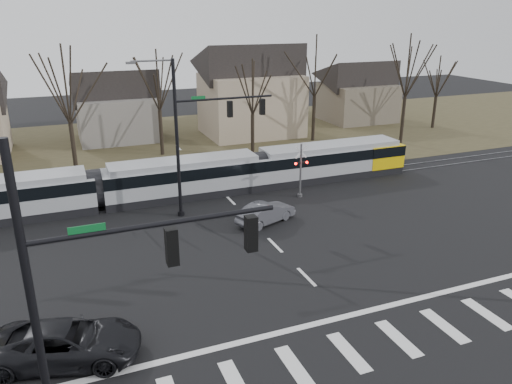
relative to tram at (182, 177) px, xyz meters
name	(u,v)px	position (x,y,z in m)	size (l,w,h in m)	color
ground	(326,296)	(2.98, -16.00, -1.54)	(140.00, 140.00, 0.00)	black
grass_verge	(174,143)	(2.98, 16.00, -1.54)	(140.00, 28.00, 0.01)	#38331E
crosswalk	(374,345)	(2.98, -20.00, -1.54)	(27.00, 2.60, 0.01)	silver
stop_line	(346,316)	(2.98, -17.80, -1.54)	(28.00, 0.35, 0.01)	silver
lane_dashes	(222,191)	(2.98, 0.00, -1.54)	(0.18, 30.00, 0.01)	silver
rail_pair	(223,192)	(2.98, -0.20, -1.51)	(90.00, 1.52, 0.06)	#59595E
tram	(182,177)	(0.00, 0.00, 0.00)	(37.33, 2.77, 2.83)	gray
sedan	(266,213)	(3.78, -6.71, -0.86)	(4.38, 2.88, 1.36)	#494A50
suv	(66,343)	(-8.65, -16.32, -0.75)	(6.15, 4.01, 1.57)	black
signal_pole_near_left	(100,300)	(-7.43, -22.00, 4.16)	(9.28, 0.44, 10.20)	black
signal_pole_far	(201,130)	(0.57, -3.50, 4.16)	(9.28, 0.44, 10.20)	black
rail_crossing_signal	(301,172)	(7.98, -3.21, 0.34)	(1.08, 0.36, 4.00)	#59595B
tree_row	(207,103)	(4.98, 10.00, 3.46)	(59.20, 7.20, 10.00)	black
house_b	(116,102)	(-2.02, 20.00, 2.43)	(8.64, 7.56, 7.65)	slate
house_c	(251,86)	(11.98, 17.00, 3.69)	(10.80, 8.64, 10.10)	gray
house_d	(358,88)	(26.98, 19.00, 2.43)	(8.64, 7.56, 7.65)	brown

